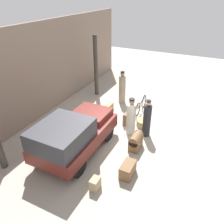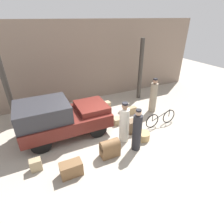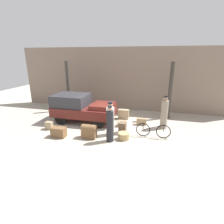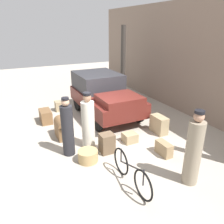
{
  "view_description": "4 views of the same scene",
  "coord_description": "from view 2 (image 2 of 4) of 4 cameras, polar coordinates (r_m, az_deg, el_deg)",
  "views": [
    {
      "loc": [
        -7.42,
        -3.47,
        5.81
      ],
      "look_at": [
        0.2,
        0.2,
        0.95
      ],
      "focal_mm": 35.0,
      "sensor_mm": 36.0,
      "label": 1
    },
    {
      "loc": [
        -2.71,
        -5.78,
        4.62
      ],
      "look_at": [
        0.2,
        0.2,
        0.95
      ],
      "focal_mm": 28.0,
      "sensor_mm": 36.0,
      "label": 2
    },
    {
      "loc": [
        2.43,
        -8.63,
        3.89
      ],
      "look_at": [
        0.2,
        0.2,
        0.95
      ],
      "focal_mm": 28.0,
      "sensor_mm": 36.0,
      "label": 3
    },
    {
      "loc": [
        6.03,
        -2.68,
        3.53
      ],
      "look_at": [
        0.2,
        0.2,
        0.95
      ],
      "focal_mm": 35.0,
      "sensor_mm": 36.0,
      "label": 4
    }
  ],
  "objects": [
    {
      "name": "suitcase_tan_flat",
      "position": [
        6.66,
        -23.59,
        -15.52
      ],
      "size": [
        0.37,
        0.27,
        0.43
      ],
      "color": "#9E8966",
      "rests_on": "ground"
    },
    {
      "name": "canopy_pillar_left",
      "position": [
        9.05,
        -31.05,
        6.42
      ],
      "size": [
        0.24,
        0.24,
        3.57
      ],
      "color": "#38332D",
      "rests_on": "ground"
    },
    {
      "name": "trunk_umber_medium",
      "position": [
        7.85,
        6.27,
        -4.72
      ],
      "size": [
        0.37,
        0.41,
        0.6
      ],
      "color": "brown",
      "rests_on": "ground"
    },
    {
      "name": "bicycle",
      "position": [
        8.58,
        15.6,
        -2.05
      ],
      "size": [
        1.69,
        0.04,
        0.75
      ],
      "color": "black",
      "rests_on": "ground"
    },
    {
      "name": "trunk_barrel_dark",
      "position": [
        6.56,
        -0.71,
        -11.63
      ],
      "size": [
        0.7,
        0.4,
        0.69
      ],
      "color": "brown",
      "rests_on": "ground"
    },
    {
      "name": "suitcase_black_upright",
      "position": [
        9.33,
        6.19,
        0.41
      ],
      "size": [
        0.55,
        0.25,
        0.39
      ],
      "color": "#937A56",
      "rests_on": "ground"
    },
    {
      "name": "truck",
      "position": [
        7.63,
        -16.65,
        -1.5
      ],
      "size": [
        3.7,
        1.88,
        1.65
      ],
      "color": "black",
      "rests_on": "ground"
    },
    {
      "name": "suitcase_small_leather",
      "position": [
        8.5,
        1.6,
        -2.84
      ],
      "size": [
        0.39,
        0.43,
        0.3
      ],
      "color": "#9E8966",
      "rests_on": "ground"
    },
    {
      "name": "porter_lifting_near_truck",
      "position": [
        7.07,
        4.01,
        -3.92
      ],
      "size": [
        0.4,
        0.4,
        1.75
      ],
      "color": "silver",
      "rests_on": "ground"
    },
    {
      "name": "canopy_pillar_right",
      "position": [
        10.83,
        9.26,
        13.35
      ],
      "size": [
        0.24,
        0.24,
        3.57
      ],
      "color": "#38332D",
      "rests_on": "ground"
    },
    {
      "name": "trunk_large_brown",
      "position": [
        6.12,
        -13.15,
        -17.64
      ],
      "size": [
        0.71,
        0.4,
        0.5
      ],
      "color": "brown",
      "rests_on": "ground"
    },
    {
      "name": "trunk_wicker_pale",
      "position": [
        9.36,
        -2.54,
        1.43
      ],
      "size": [
        0.66,
        0.34,
        0.62
      ],
      "color": "#9E8966",
      "rests_on": "ground"
    },
    {
      "name": "ground_plane",
      "position": [
        7.88,
        -0.68,
        -7.0
      ],
      "size": [
        30.0,
        30.0,
        0.0
      ],
      "primitive_type": "plane",
      "color": "#A89E8E"
    },
    {
      "name": "wicker_basket",
      "position": [
        7.57,
        10.12,
        -7.72
      ],
      "size": [
        0.55,
        0.55,
        0.32
      ],
      "color": "tan",
      "rests_on": "ground"
    },
    {
      "name": "station_building_facade",
      "position": [
        10.49,
        -10.68,
        15.36
      ],
      "size": [
        16.0,
        0.15,
        4.5
      ],
      "color": "gray",
      "rests_on": "ground"
    },
    {
      "name": "porter_standing_middle",
      "position": [
        6.67,
        8.15,
        -6.35
      ],
      "size": [
        0.34,
        0.34,
        1.74
      ],
      "color": "#232328",
      "rests_on": "ground"
    },
    {
      "name": "porter_carrying_trunk",
      "position": [
        9.56,
        13.34,
        4.89
      ],
      "size": [
        0.37,
        0.37,
        1.86
      ],
      "color": "gray",
      "rests_on": "ground"
    }
  ]
}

